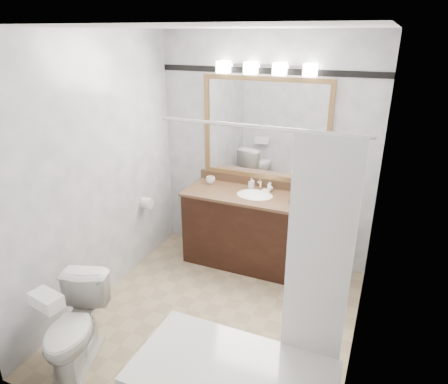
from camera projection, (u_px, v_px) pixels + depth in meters
The scene contains 13 objects.
room at pixel (215, 193), 3.24m from camera, with size 2.42×2.62×2.52m.
vanity at pixel (254, 229), 4.41m from camera, with size 1.53×0.58×0.97m.
mirror at pixel (265, 130), 4.25m from camera, with size 1.40×0.04×1.10m.
vanity_light_bar at pixel (265, 68), 3.96m from camera, with size 1.02×0.14×0.12m.
accent_stripe at pixel (267, 71), 4.03m from camera, with size 2.40×0.01×0.06m, color black.
tp_roll at pixel (147, 203), 4.43m from camera, with size 0.12×0.12×0.11m, color white.
toilet at pixel (75, 327), 3.08m from camera, with size 0.38×0.67×0.69m, color white.
tissue_box at pixel (46, 300), 2.77m from camera, with size 0.24×0.13×0.10m, color white.
coffee_maker at pixel (299, 185), 4.02m from camera, with size 0.18×0.23×0.35m.
cup_left at pixel (211, 180), 4.57m from camera, with size 0.10×0.10×0.08m, color white.
soap_bottle_a at pixel (252, 183), 4.42m from camera, with size 0.05×0.05×0.12m, color white.
soap_bottle_b at pixel (270, 187), 4.35m from camera, with size 0.07×0.07×0.09m, color white.
soap_bar at pixel (266, 191), 4.33m from camera, with size 0.08×0.05×0.03m, color beige.
Camera 1 is at (1.25, -2.74, 2.47)m, focal length 32.00 mm.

